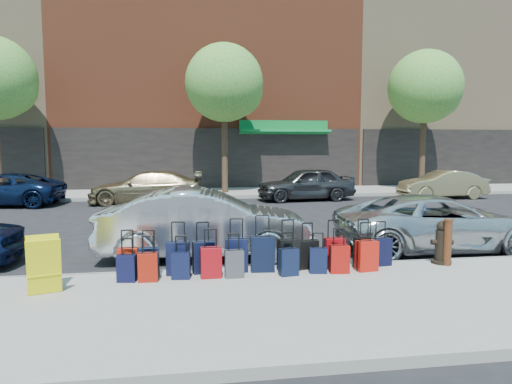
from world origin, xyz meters
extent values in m
plane|color=black|center=(0.00, 0.00, 0.00)|extent=(120.00, 120.00, 0.00)
cube|color=gray|center=(0.00, -6.50, 0.07)|extent=(60.00, 4.00, 0.15)
cube|color=gray|center=(0.00, 10.00, 0.07)|extent=(60.00, 4.00, 0.15)
cube|color=gray|center=(0.00, -4.48, 0.07)|extent=(60.00, 0.08, 0.15)
cube|color=gray|center=(0.00, 7.98, 0.07)|extent=(60.00, 0.08, 0.15)
cube|color=brown|center=(0.00, 18.00, 10.00)|extent=(17.00, 12.00, 20.00)
cube|color=black|center=(0.00, 11.95, 1.70)|extent=(16.66, 0.15, 3.40)
cube|color=#0B692C|center=(4.00, 11.60, 3.20)|extent=(5.00, 0.91, 0.27)
cube|color=#0B692C|center=(4.00, 11.90, 3.55)|extent=(5.00, 0.10, 0.60)
cube|color=#927959|center=(16.00, 18.00, 9.00)|extent=(15.00, 12.00, 18.00)
cube|color=black|center=(16.00, 11.95, 1.70)|extent=(14.70, 0.15, 3.40)
sphere|color=#397D29|center=(-9.40, 9.50, 5.14)|extent=(2.58, 2.58, 2.58)
cylinder|color=black|center=(0.50, 9.50, 2.55)|extent=(0.30, 0.30, 4.80)
sphere|color=#397D29|center=(0.50, 9.50, 5.52)|extent=(3.80, 3.80, 3.80)
sphere|color=#397D29|center=(1.10, 9.50, 5.14)|extent=(2.58, 2.58, 2.58)
cylinder|color=black|center=(11.00, 9.50, 2.55)|extent=(0.30, 0.30, 4.80)
sphere|color=#397D29|center=(11.00, 9.50, 5.52)|extent=(3.80, 3.80, 3.80)
sphere|color=#397D29|center=(11.60, 9.50, 5.14)|extent=(2.58, 2.58, 2.58)
cube|color=#B01E0B|center=(-2.44, -4.82, 0.42)|extent=(0.37, 0.22, 0.54)
cylinder|color=black|center=(-2.44, -4.82, 1.00)|extent=(0.20, 0.04, 0.03)
cube|color=black|center=(-2.06, -4.83, 0.41)|extent=(0.36, 0.22, 0.53)
cylinder|color=black|center=(-2.06, -4.83, 0.99)|extent=(0.20, 0.04, 0.03)
cube|color=black|center=(-1.54, -4.81, 0.46)|extent=(0.43, 0.27, 0.61)
cylinder|color=black|center=(-1.54, -4.81, 1.12)|extent=(0.23, 0.06, 0.03)
cube|color=black|center=(-1.08, -4.76, 0.45)|extent=(0.43, 0.28, 0.60)
cylinder|color=black|center=(-1.08, -4.76, 1.09)|extent=(0.22, 0.07, 0.03)
cube|color=black|center=(-0.46, -4.75, 0.46)|extent=(0.44, 0.26, 0.63)
cylinder|color=black|center=(-0.46, -4.75, 1.15)|extent=(0.24, 0.05, 0.03)
cube|color=black|center=(0.03, -4.82, 0.48)|extent=(0.46, 0.28, 0.66)
cylinder|color=black|center=(0.03, -4.82, 1.20)|extent=(0.25, 0.05, 0.03)
cube|color=black|center=(0.53, -4.83, 0.45)|extent=(0.43, 0.27, 0.61)
cylinder|color=black|center=(0.53, -4.83, 1.11)|extent=(0.23, 0.06, 0.03)
cube|color=black|center=(0.93, -4.75, 0.43)|extent=(0.39, 0.25, 0.55)
cylinder|color=black|center=(0.93, -4.75, 1.03)|extent=(0.21, 0.06, 0.03)
cube|color=maroon|center=(1.45, -4.77, 0.44)|extent=(0.40, 0.23, 0.58)
cylinder|color=black|center=(1.45, -4.77, 1.07)|extent=(0.22, 0.04, 0.03)
cube|color=black|center=(2.05, -4.79, 0.44)|extent=(0.42, 0.27, 0.59)
cylinder|color=black|center=(2.05, -4.79, 1.08)|extent=(0.22, 0.06, 0.03)
cube|color=black|center=(2.43, -4.75, 0.42)|extent=(0.39, 0.24, 0.55)
cylinder|color=black|center=(2.43, -4.75, 1.01)|extent=(0.21, 0.06, 0.03)
cube|color=black|center=(-2.42, -5.11, 0.39)|extent=(0.35, 0.23, 0.47)
cylinder|color=black|center=(-2.42, -5.11, 0.90)|extent=(0.18, 0.06, 0.03)
cube|color=maroon|center=(-2.06, -5.14, 0.40)|extent=(0.34, 0.20, 0.50)
cylinder|color=black|center=(-2.06, -5.14, 0.95)|extent=(0.19, 0.03, 0.03)
cube|color=black|center=(-1.49, -5.08, 0.39)|extent=(0.35, 0.22, 0.48)
cylinder|color=black|center=(-1.49, -5.08, 0.92)|extent=(0.19, 0.05, 0.03)
cube|color=maroon|center=(-0.95, -5.08, 0.42)|extent=(0.38, 0.23, 0.55)
cylinder|color=black|center=(-0.95, -5.08, 1.02)|extent=(0.21, 0.04, 0.03)
cube|color=#38383D|center=(-0.54, -5.13, 0.40)|extent=(0.34, 0.20, 0.50)
cylinder|color=black|center=(-0.54, -5.13, 0.94)|extent=(0.19, 0.04, 0.03)
cube|color=black|center=(0.46, -5.16, 0.40)|extent=(0.36, 0.25, 0.49)
cylinder|color=black|center=(0.46, -5.16, 0.94)|extent=(0.19, 0.06, 0.03)
cube|color=black|center=(1.03, -5.08, 0.39)|extent=(0.35, 0.24, 0.47)
cylinder|color=black|center=(1.03, -5.08, 0.90)|extent=(0.18, 0.06, 0.03)
cube|color=#980E09|center=(1.43, -5.14, 0.41)|extent=(0.37, 0.23, 0.52)
cylinder|color=black|center=(1.43, -5.14, 0.98)|extent=(0.20, 0.04, 0.03)
cube|color=#AE150B|center=(1.99, -5.08, 0.44)|extent=(0.42, 0.28, 0.57)
cylinder|color=black|center=(1.99, -5.08, 1.06)|extent=(0.22, 0.06, 0.03)
cylinder|color=black|center=(3.69, -4.79, 0.18)|extent=(0.39, 0.39, 0.07)
cylinder|color=black|center=(3.69, -4.79, 0.52)|extent=(0.26, 0.26, 0.61)
sphere|color=black|center=(3.69, -4.79, 0.90)|extent=(0.24, 0.24, 0.24)
cylinder|color=black|center=(3.69, -4.79, 0.59)|extent=(0.44, 0.15, 0.11)
cylinder|color=#38190C|center=(3.71, -4.95, 0.60)|extent=(0.15, 0.15, 0.91)
cylinder|color=#38190C|center=(3.71, -4.95, 1.06)|extent=(0.17, 0.17, 0.04)
cube|color=yellow|center=(-3.61, -5.67, 0.61)|extent=(0.55, 0.37, 0.91)
cube|color=yellow|center=(-3.71, -5.36, 0.61)|extent=(0.55, 0.37, 0.91)
cube|color=yellow|center=(-3.66, -5.51, 0.47)|extent=(0.58, 0.47, 0.02)
imported|color=silver|center=(-0.97, -3.00, 0.77)|extent=(4.77, 1.90, 1.54)
imported|color=silver|center=(4.56, -3.11, 0.67)|extent=(4.85, 2.35, 1.33)
imported|color=#0D1B3D|center=(-8.93, 6.87, 0.67)|extent=(5.03, 2.69, 1.34)
imported|color=#96825C|center=(-3.10, 6.77, 0.70)|extent=(4.88, 2.17, 1.39)
imported|color=#303133|center=(3.95, 6.89, 0.75)|extent=(4.52, 2.12, 1.50)
imported|color=tan|center=(10.51, 6.66, 0.66)|extent=(4.03, 1.49, 1.32)
camera|label=1|loc=(-1.35, -13.12, 2.54)|focal=32.00mm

